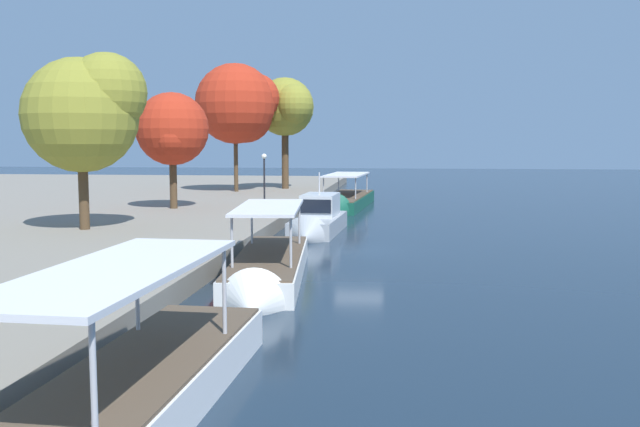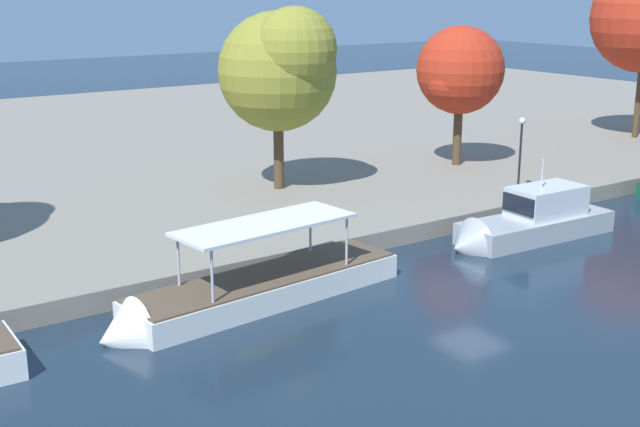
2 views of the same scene
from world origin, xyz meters
The scene contains 7 objects.
ground_plane centered at (0.00, 0.00, 0.00)m, with size 220.00×220.00×0.00m, color #192838.
dock_promenade centered at (0.00, 32.98, 0.42)m, with size 120.00×55.00×0.84m, color gray.
tour_boat_1 centered at (-8.39, 3.16, 0.34)m, with size 12.44×3.76×4.01m.
motor_yacht_2 centered at (6.37, 2.96, 0.62)m, with size 8.96×2.90×4.65m.
lamp_post centered at (10.12, 6.98, 3.06)m, with size 0.34×0.34×3.97m.
tree_2 centered at (12.46, 14.10, 6.41)m, with size 5.17×5.17×8.25m.
tree_3 centered at (0.50, 14.73, 7.36)m, with size 6.17×6.66×9.52m.
Camera 2 is at (-22.52, -21.86, 11.36)m, focal length 46.92 mm.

